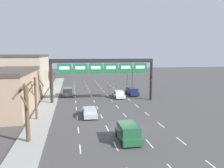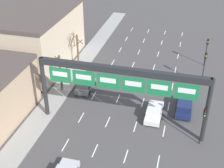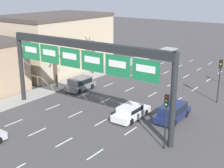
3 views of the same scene
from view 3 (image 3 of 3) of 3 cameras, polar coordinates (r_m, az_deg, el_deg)
lane_dashes at (r=29.11m, az=-7.61°, el=-7.77°), size 10.02×67.00×0.01m
sign_gantry at (r=28.52m, az=-5.37°, el=4.92°), size 18.58×0.70×7.70m
building_far at (r=49.27m, az=-10.17°, el=7.57°), size 10.59×16.14×8.44m
suv_navy at (r=30.63m, az=11.03°, el=-4.90°), size 1.88×4.64×1.54m
car_white at (r=30.36m, az=3.46°, el=-5.05°), size 1.85×4.48×1.39m
suv_grey at (r=38.86m, az=-5.83°, el=0.15°), size 1.89×4.00×1.61m
traffic_light_near_gantry at (r=24.18m, az=9.87°, el=-4.84°), size 0.30×0.35×4.54m
traffic_light_far_end at (r=35.56m, az=19.13°, el=1.98°), size 0.30×0.35×4.88m
tree_bare_closest at (r=45.51m, az=-3.67°, el=5.46°), size 2.06×2.05×5.49m
tree_bare_third at (r=39.61m, az=-10.28°, el=3.44°), size 1.66×1.52×5.33m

